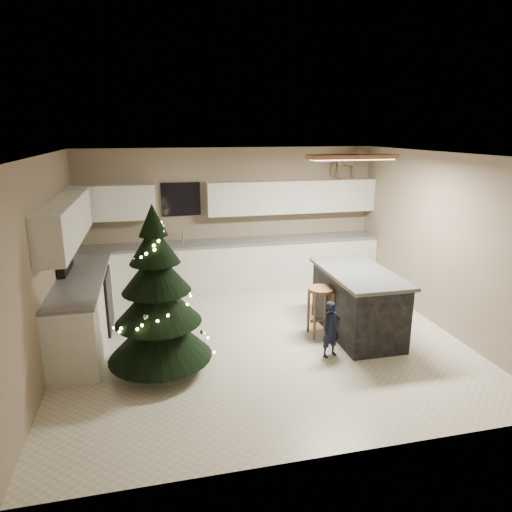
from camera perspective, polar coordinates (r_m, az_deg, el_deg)
name	(u,v)px	position (r m, az deg, el deg)	size (l,w,h in m)	color
ground_plane	(262,339)	(6.66, 0.69, -10.38)	(5.50, 5.50, 0.00)	beige
room_shell	(264,219)	(6.11, 0.95, 4.59)	(5.52, 5.02, 2.61)	gray
cabinetry	(186,262)	(7.78, -8.72, -0.69)	(5.50, 3.20, 2.00)	silver
island	(357,302)	(6.84, 12.57, -5.67)	(0.90, 1.70, 0.95)	black
bar_stool	(321,300)	(6.65, 8.10, -5.43)	(0.38, 0.38, 0.73)	brown
christmas_tree	(158,306)	(5.64, -12.18, -6.08)	(1.31, 1.27, 2.10)	#3F2816
toddler	(331,329)	(6.13, 9.37, -9.02)	(0.28, 0.18, 0.77)	black
rocking_horse	(348,164)	(8.95, 11.39, 11.25)	(0.68, 0.41, 0.55)	brown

